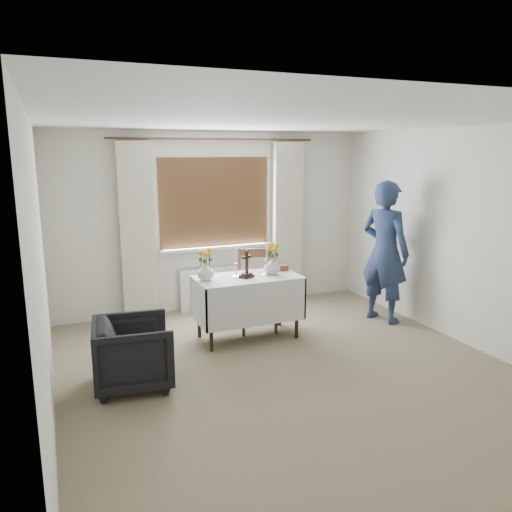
{
  "coord_description": "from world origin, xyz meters",
  "views": [
    {
      "loc": [
        -2.16,
        -4.17,
        2.23
      ],
      "look_at": [
        -0.01,
        0.96,
        1.05
      ],
      "focal_mm": 35.0,
      "sensor_mm": 36.0,
      "label": 1
    }
  ],
  "objects_px": {
    "wooden_chair": "(258,291)",
    "flower_vase_right": "(272,266)",
    "altar_table": "(248,307)",
    "wooden_cross": "(247,264)",
    "flower_vase_left": "(205,271)",
    "person": "(385,252)",
    "armchair": "(133,353)"
  },
  "relations": [
    {
      "from": "wooden_chair",
      "to": "flower_vase_right",
      "type": "xyz_separation_m",
      "value": [
        0.1,
        -0.21,
        0.35
      ]
    },
    {
      "from": "altar_table",
      "to": "wooden_cross",
      "type": "bearing_deg",
      "value": -126.68
    },
    {
      "from": "flower_vase_left",
      "to": "person",
      "type": "bearing_deg",
      "value": -3.24
    },
    {
      "from": "flower_vase_right",
      "to": "flower_vase_left",
      "type": "bearing_deg",
      "value": 177.32
    },
    {
      "from": "wooden_chair",
      "to": "flower_vase_left",
      "type": "xyz_separation_m",
      "value": [
        -0.72,
        -0.17,
        0.35
      ]
    },
    {
      "from": "armchair",
      "to": "wooden_chair",
      "type": "bearing_deg",
      "value": -54.44
    },
    {
      "from": "flower_vase_right",
      "to": "armchair",
      "type": "bearing_deg",
      "value": -157.23
    },
    {
      "from": "altar_table",
      "to": "wooden_cross",
      "type": "relative_size",
      "value": 3.78
    },
    {
      "from": "altar_table",
      "to": "person",
      "type": "distance_m",
      "value": 1.98
    },
    {
      "from": "armchair",
      "to": "flower_vase_right",
      "type": "height_order",
      "value": "flower_vase_right"
    },
    {
      "from": "altar_table",
      "to": "flower_vase_right",
      "type": "xyz_separation_m",
      "value": [
        0.32,
        0.0,
        0.48
      ]
    },
    {
      "from": "flower_vase_left",
      "to": "armchair",
      "type": "bearing_deg",
      "value": -140.82
    },
    {
      "from": "wooden_chair",
      "to": "flower_vase_right",
      "type": "relative_size",
      "value": 5.01
    },
    {
      "from": "altar_table",
      "to": "flower_vase_left",
      "type": "distance_m",
      "value": 0.7
    },
    {
      "from": "wooden_chair",
      "to": "flower_vase_right",
      "type": "distance_m",
      "value": 0.42
    },
    {
      "from": "altar_table",
      "to": "flower_vase_left",
      "type": "height_order",
      "value": "flower_vase_left"
    },
    {
      "from": "armchair",
      "to": "flower_vase_left",
      "type": "height_order",
      "value": "flower_vase_left"
    },
    {
      "from": "altar_table",
      "to": "person",
      "type": "xyz_separation_m",
      "value": [
        1.9,
        -0.1,
        0.55
      ]
    },
    {
      "from": "armchair",
      "to": "person",
      "type": "distance_m",
      "value": 3.49
    },
    {
      "from": "person",
      "to": "flower_vase_left",
      "type": "bearing_deg",
      "value": 66.61
    },
    {
      "from": "wooden_cross",
      "to": "flower_vase_left",
      "type": "bearing_deg",
      "value": 147.49
    },
    {
      "from": "wooden_chair",
      "to": "armchair",
      "type": "relative_size",
      "value": 1.4
    },
    {
      "from": "wooden_cross",
      "to": "flower_vase_left",
      "type": "height_order",
      "value": "wooden_cross"
    },
    {
      "from": "armchair",
      "to": "flower_vase_right",
      "type": "xyz_separation_m",
      "value": [
        1.8,
        0.76,
        0.53
      ]
    },
    {
      "from": "armchair",
      "to": "person",
      "type": "xyz_separation_m",
      "value": [
        3.38,
        0.66,
        0.6
      ]
    },
    {
      "from": "flower_vase_right",
      "to": "altar_table",
      "type": "bearing_deg",
      "value": -179.58
    },
    {
      "from": "altar_table",
      "to": "wooden_chair",
      "type": "distance_m",
      "value": 0.33
    },
    {
      "from": "armchair",
      "to": "person",
      "type": "relative_size",
      "value": 0.39
    },
    {
      "from": "wooden_chair",
      "to": "person",
      "type": "xyz_separation_m",
      "value": [
        1.68,
        -0.31,
        0.42
      ]
    },
    {
      "from": "person",
      "to": "flower_vase_right",
      "type": "xyz_separation_m",
      "value": [
        -1.58,
        0.1,
        -0.07
      ]
    },
    {
      "from": "wooden_cross",
      "to": "armchair",
      "type": "bearing_deg",
      "value": -177.71
    },
    {
      "from": "altar_table",
      "to": "armchair",
      "type": "bearing_deg",
      "value": -153.04
    }
  ]
}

